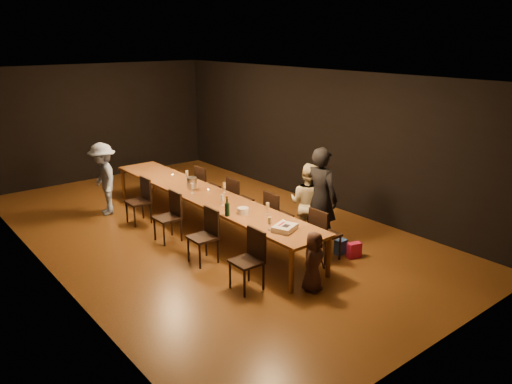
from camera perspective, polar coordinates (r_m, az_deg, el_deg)
ground at (r=9.96m, az=-5.69°, el=-4.33°), size 10.00×10.00×0.00m
room_shell at (r=9.39m, az=-6.08°, el=7.52°), size 6.04×10.04×3.02m
table at (r=9.72m, az=-5.82°, el=-0.49°), size 0.90×6.00×0.75m
chair_right_0 at (r=8.58m, az=7.94°, el=-4.75°), size 0.42×0.42×0.93m
chair_right_1 at (r=9.38m, az=2.62°, el=-2.62°), size 0.42×0.42×0.93m
chair_right_2 at (r=10.26m, az=-1.81°, el=-0.82°), size 0.42×0.42×0.93m
chair_right_3 at (r=11.20m, az=-5.52°, el=0.68°), size 0.42×0.42×0.93m
chair_left_0 at (r=7.53m, az=-1.09°, el=-7.88°), size 0.42×0.42×0.93m
chair_left_1 at (r=8.43m, az=-6.12°, el=-5.11°), size 0.42×0.42×0.93m
chair_left_2 at (r=9.39m, az=-10.11°, el=-2.86°), size 0.42×0.42×0.93m
chair_left_3 at (r=10.41m, az=-13.33°, el=-1.03°), size 0.42×0.42×0.93m
woman_birthday at (r=8.91m, az=7.36°, el=-0.71°), size 0.56×0.74×1.86m
woman_tan at (r=9.16m, az=5.98°, el=-1.29°), size 0.79×0.88×1.51m
man_blue at (r=11.05m, az=-17.02°, el=1.43°), size 0.74×1.09×1.55m
child at (r=7.55m, az=6.58°, el=-7.89°), size 0.51×0.38×0.94m
gift_bag_red at (r=8.84m, az=11.16°, el=-6.55°), size 0.26×0.19×0.28m
gift_bag_blue at (r=8.95m, az=9.66°, el=-6.19°), size 0.22×0.15×0.26m
birthday_cake at (r=7.88m, az=3.30°, el=-4.10°), size 0.46×0.41×0.09m
plate_stack at (r=8.58m, az=-1.50°, el=-2.16°), size 0.25×0.25×0.11m
champagne_bottle at (r=8.46m, az=-3.32°, el=-1.62°), size 0.10×0.10×0.35m
ice_bucket at (r=10.07m, az=-7.36°, el=1.05°), size 0.21×0.21×0.23m
wineglass_0 at (r=7.88m, az=1.57°, el=-3.60°), size 0.06×0.06×0.21m
wineglass_1 at (r=8.55m, az=1.33°, el=-1.88°), size 0.06×0.06×0.21m
wineglass_2 at (r=8.99m, az=-3.86°, el=-0.94°), size 0.06×0.06×0.21m
wineglass_3 at (r=9.73m, az=-3.65°, el=0.51°), size 0.06×0.06×0.21m
wineglass_4 at (r=9.74m, az=-7.34°, el=0.42°), size 0.06×0.06×0.21m
wineglass_5 at (r=10.65m, az=-7.90°, el=1.89°), size 0.06×0.06×0.21m
tealight_near at (r=8.21m, az=3.19°, el=-3.41°), size 0.05×0.05×0.03m
tealight_mid at (r=9.88m, az=-5.48°, el=0.20°), size 0.05×0.05×0.03m
tealight_far at (r=11.03m, az=-9.52°, el=1.88°), size 0.05×0.05×0.03m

